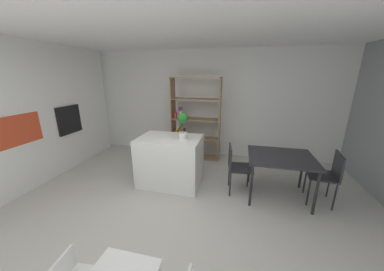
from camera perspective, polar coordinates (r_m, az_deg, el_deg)
ground_plane at (r=3.35m, az=-6.47°, el=-21.16°), size 9.32×9.32×0.00m
ceiling_slab at (r=2.72m, az=-8.60°, el=30.22°), size 6.78×5.45×0.06m
back_partition at (r=5.30m, az=3.08°, el=8.92°), size 6.78×0.06×2.66m
cabinet_niche_splashback at (r=4.44m, az=-42.52°, el=0.53°), size 0.01×1.13×0.52m
built_in_oven at (r=5.19m, az=-31.40°, el=3.85°), size 0.06×0.60×0.61m
kitchen_island at (r=3.93m, az=-6.16°, el=-7.12°), size 1.16×0.79×0.93m
potted_plant_on_island at (r=3.63m, az=-2.63°, el=3.46°), size 0.18×0.18×0.48m
open_bookshelf at (r=5.02m, az=0.28°, el=4.47°), size 1.20×0.36×2.01m
dining_table at (r=3.71m, az=23.78°, el=-6.48°), size 1.05×0.91×0.75m
dining_chair_island_side at (r=3.69m, az=12.21°, el=-7.99°), size 0.46×0.47×0.86m
dining_chair_window_side at (r=3.96m, az=34.17°, el=-8.73°), size 0.48×0.50×0.88m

